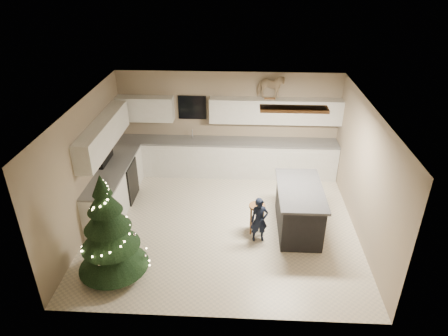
{
  "coord_description": "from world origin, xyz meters",
  "views": [
    {
      "loc": [
        0.37,
        -6.92,
        5.05
      ],
      "look_at": [
        0.0,
        0.35,
        1.15
      ],
      "focal_mm": 32.0,
      "sensor_mm": 36.0,
      "label": 1
    }
  ],
  "objects": [
    {
      "name": "rocking_horse",
      "position": [
        1.0,
        2.32,
        2.3
      ],
      "size": [
        0.7,
        0.39,
        0.58
      ],
      "rotation": [
        0.0,
        0.0,
        1.43
      ],
      "color": "brown",
      "rests_on": "cabinetry"
    },
    {
      "name": "room_shell",
      "position": [
        0.02,
        0.0,
        1.75
      ],
      "size": [
        5.52,
        5.02,
        2.61
      ],
      "color": "gray",
      "rests_on": "ground_plane"
    },
    {
      "name": "toddler",
      "position": [
        0.73,
        -0.51,
        0.48
      ],
      "size": [
        0.38,
        0.28,
        0.95
      ],
      "primitive_type": "imported",
      "rotation": [
        0.0,
        0.0,
        0.17
      ],
      "color": "black",
      "rests_on": "ground_plane"
    },
    {
      "name": "cabinetry",
      "position": [
        -0.91,
        1.65,
        0.76
      ],
      "size": [
        5.5,
        3.2,
        2.0
      ],
      "color": "silver",
      "rests_on": "ground_plane"
    },
    {
      "name": "christmas_tree",
      "position": [
        -1.85,
        -1.6,
        0.83
      ],
      "size": [
        1.26,
        1.22,
        2.02
      ],
      "rotation": [
        0.0,
        0.0,
        0.04
      ],
      "color": "#3F2816",
      "rests_on": "ground_plane"
    },
    {
      "name": "ground_plane",
      "position": [
        0.0,
        0.0,
        0.0
      ],
      "size": [
        5.5,
        5.5,
        0.0
      ],
      "primitive_type": "plane",
      "color": "beige"
    },
    {
      "name": "bar_stool",
      "position": [
        0.7,
        -0.23,
        0.48
      ],
      "size": [
        0.33,
        0.33,
        0.63
      ],
      "rotation": [
        0.0,
        0.0,
        0.12
      ],
      "color": "brown",
      "rests_on": "ground_plane"
    },
    {
      "name": "island",
      "position": [
        1.55,
        -0.07,
        0.48
      ],
      "size": [
        0.9,
        1.7,
        0.95
      ],
      "color": "black",
      "rests_on": "ground_plane"
    }
  ]
}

